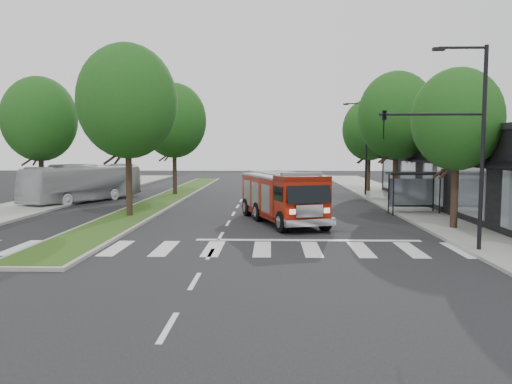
# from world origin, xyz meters

# --- Properties ---
(ground) EXTENTS (140.00, 140.00, 0.00)m
(ground) POSITION_xyz_m (0.00, 0.00, 0.00)
(ground) COLOR black
(ground) RESTS_ON ground
(sidewalk_right) EXTENTS (5.00, 80.00, 0.15)m
(sidewalk_right) POSITION_xyz_m (12.50, 10.00, 0.07)
(sidewalk_right) COLOR gray
(sidewalk_right) RESTS_ON ground
(sidewalk_left) EXTENTS (5.00, 80.00, 0.15)m
(sidewalk_left) POSITION_xyz_m (-14.50, 10.00, 0.07)
(sidewalk_left) COLOR gray
(sidewalk_left) RESTS_ON ground
(median) EXTENTS (3.00, 50.00, 0.15)m
(median) POSITION_xyz_m (-6.00, 18.00, 0.08)
(median) COLOR gray
(median) RESTS_ON ground
(storefront_row) EXTENTS (8.00, 30.00, 5.00)m
(storefront_row) POSITION_xyz_m (17.00, 10.00, 2.50)
(storefront_row) COLOR black
(storefront_row) RESTS_ON ground
(bus_shelter) EXTENTS (3.20, 1.60, 2.61)m
(bus_shelter) POSITION_xyz_m (11.20, 8.15, 2.04)
(bus_shelter) COLOR black
(bus_shelter) RESTS_ON ground
(tree_right_near) EXTENTS (4.40, 4.40, 8.05)m
(tree_right_near) POSITION_xyz_m (11.50, 2.00, 5.51)
(tree_right_near) COLOR black
(tree_right_near) RESTS_ON ground
(tree_right_mid) EXTENTS (5.60, 5.60, 9.72)m
(tree_right_mid) POSITION_xyz_m (11.50, 14.00, 6.49)
(tree_right_mid) COLOR black
(tree_right_mid) RESTS_ON ground
(tree_right_far) EXTENTS (5.00, 5.00, 8.73)m
(tree_right_far) POSITION_xyz_m (11.50, 24.00, 5.84)
(tree_right_far) COLOR black
(tree_right_far) RESTS_ON ground
(tree_median_near) EXTENTS (5.80, 5.80, 10.16)m
(tree_median_near) POSITION_xyz_m (-6.00, 6.00, 6.81)
(tree_median_near) COLOR black
(tree_median_near) RESTS_ON ground
(tree_median_far) EXTENTS (5.60, 5.60, 9.72)m
(tree_median_far) POSITION_xyz_m (-6.00, 20.00, 6.49)
(tree_median_far) COLOR black
(tree_median_far) RESTS_ON ground
(tree_left_mid) EXTENTS (5.20, 5.20, 9.16)m
(tree_left_mid) POSITION_xyz_m (-14.00, 12.00, 6.16)
(tree_left_mid) COLOR black
(tree_left_mid) RESTS_ON ground
(streetlight_right_near) EXTENTS (4.08, 0.22, 8.00)m
(streetlight_right_near) POSITION_xyz_m (9.61, -3.50, 4.67)
(streetlight_right_near) COLOR black
(streetlight_right_near) RESTS_ON ground
(streetlight_right_far) EXTENTS (2.11, 0.20, 8.00)m
(streetlight_right_far) POSITION_xyz_m (10.35, 20.00, 4.48)
(streetlight_right_far) COLOR black
(streetlight_right_far) RESTS_ON ground
(fire_engine) EXTENTS (4.96, 8.75, 2.91)m
(fire_engine) POSITION_xyz_m (2.96, 4.41, 1.40)
(fire_engine) COLOR #580E04
(fire_engine) RESTS_ON ground
(city_bus) EXTENTS (6.62, 10.55, 2.92)m
(city_bus) POSITION_xyz_m (-12.00, 14.80, 1.46)
(city_bus) COLOR #BBBCC0
(city_bus) RESTS_ON ground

